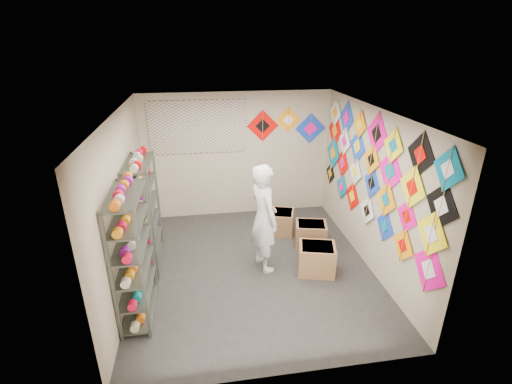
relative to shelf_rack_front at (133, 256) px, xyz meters
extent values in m
plane|color=#292623|center=(1.78, 0.85, -0.95)|extent=(4.50, 4.50, 0.00)
plane|color=tan|center=(1.78, 3.10, 0.40)|extent=(4.00, 0.00, 4.00)
plane|color=tan|center=(1.78, -1.40, 0.40)|extent=(4.00, 0.00, 4.00)
plane|color=tan|center=(-0.22, 0.85, 0.40)|extent=(0.00, 4.50, 4.50)
plane|color=tan|center=(3.78, 0.85, 0.40)|extent=(0.00, 4.50, 4.50)
plane|color=gray|center=(1.78, 0.85, 1.75)|extent=(4.50, 4.50, 0.00)
cube|color=#4C5147|center=(0.00, 0.00, 0.00)|extent=(0.40, 1.10, 1.90)
cube|color=#4C5147|center=(0.00, 1.30, 0.00)|extent=(0.40, 1.10, 1.90)
cylinder|color=red|center=(0.00, -0.48, 0.09)|extent=(0.12, 0.10, 0.12)
cylinder|color=orange|center=(0.00, -0.29, 0.09)|extent=(0.12, 0.10, 0.12)
cylinder|color=orange|center=(0.00, -0.10, 0.09)|extent=(0.12, 0.10, 0.12)
cylinder|color=beige|center=(0.00, 0.10, 0.09)|extent=(0.12, 0.10, 0.12)
cylinder|color=red|center=(0.00, 0.29, 0.09)|extent=(0.12, 0.10, 0.12)
cylinder|color=#8B1492|center=(0.00, 0.48, 0.09)|extent=(0.12, 0.10, 0.12)
cylinder|color=beige|center=(0.00, 0.82, 0.09)|extent=(0.12, 0.10, 0.12)
cylinder|color=#0F8284|center=(0.00, 1.01, 0.09)|extent=(0.12, 0.10, 0.12)
cylinder|color=red|center=(0.00, 1.20, 0.09)|extent=(0.12, 0.10, 0.12)
cylinder|color=orange|center=(0.00, 1.40, 0.09)|extent=(0.12, 0.10, 0.12)
cylinder|color=orange|center=(0.00, 1.59, 0.09)|extent=(0.12, 0.10, 0.12)
cylinder|color=beige|center=(0.00, 1.78, 0.09)|extent=(0.12, 0.10, 0.12)
cube|color=#F80790|center=(3.77, -0.97, 0.04)|extent=(0.03, 0.70, 0.70)
cube|color=#FF9408|center=(3.75, -0.37, 0.03)|extent=(0.02, 0.52, 0.52)
cube|color=#153EBD|center=(3.77, 0.21, 0.04)|extent=(0.02, 0.54, 0.54)
cube|color=silver|center=(3.75, 0.81, 0.02)|extent=(0.03, 0.52, 0.52)
cube|color=#DD0500|center=(3.77, 1.48, 0.00)|extent=(0.01, 0.59, 0.59)
cube|color=#016B94|center=(3.75, 1.99, -0.01)|extent=(0.03, 0.52, 0.52)
cube|color=black|center=(3.77, 2.71, 0.03)|extent=(0.01, 0.50, 0.50)
cube|color=yellow|center=(3.75, -0.91, 0.52)|extent=(0.02, 0.63, 0.63)
cube|color=#F80790|center=(3.77, -0.31, 0.46)|extent=(0.01, 0.51, 0.51)
cube|color=#FF9408|center=(3.75, 0.26, 0.48)|extent=(0.02, 0.58, 0.58)
cube|color=#153EBD|center=(3.77, 0.81, 0.53)|extent=(0.04, 0.56, 0.56)
cube|color=silver|center=(3.75, 1.43, 0.50)|extent=(0.02, 0.52, 0.52)
cube|color=#DD0500|center=(3.77, 2.10, 0.46)|extent=(0.02, 0.61, 0.61)
cube|color=#016B94|center=(3.75, 2.60, 0.51)|extent=(0.03, 0.70, 0.70)
cube|color=black|center=(3.77, -0.96, 0.92)|extent=(0.04, 0.63, 0.63)
cube|color=yellow|center=(3.75, -0.35, 0.92)|extent=(0.01, 0.62, 0.62)
cube|color=#F80790|center=(3.77, 0.29, 0.93)|extent=(0.04, 0.70, 0.69)
cube|color=#FF9408|center=(3.75, 0.88, 0.91)|extent=(0.04, 0.55, 0.55)
cube|color=#153EBD|center=(3.77, 1.50, 0.96)|extent=(0.04, 0.64, 0.64)
cube|color=silver|center=(3.75, 2.05, 0.91)|extent=(0.01, 0.55, 0.55)
cube|color=#DD0500|center=(3.77, 2.64, 0.98)|extent=(0.02, 0.70, 0.70)
cube|color=#016B94|center=(3.75, -0.96, 1.38)|extent=(0.03, 0.56, 0.56)
cube|color=black|center=(3.77, -0.38, 1.38)|extent=(0.01, 0.63, 0.63)
cube|color=yellow|center=(3.75, 0.28, 1.31)|extent=(0.03, 0.55, 0.55)
cube|color=#F80790|center=(3.77, 0.85, 1.35)|extent=(0.02, 0.71, 0.71)
cube|color=#FF9408|center=(3.75, 1.46, 1.37)|extent=(0.01, 0.50, 0.50)
cube|color=#153EBD|center=(3.77, 2.10, 1.36)|extent=(0.04, 0.67, 0.67)
cube|color=silver|center=(3.75, 2.65, 1.35)|extent=(0.03, 0.58, 0.58)
cube|color=#DD0500|center=(2.33, 3.09, 1.03)|extent=(0.68, 0.02, 0.68)
cube|color=#FF9408|center=(2.88, 3.09, 1.14)|extent=(0.53, 0.02, 0.53)
cube|color=#153EBD|center=(3.38, 3.09, 0.93)|extent=(0.68, 0.02, 0.68)
cube|color=#554BA3|center=(0.98, 3.08, 1.05)|extent=(2.00, 0.01, 1.10)
imported|color=silver|center=(1.97, 0.87, -0.01)|extent=(0.94, 0.84, 1.88)
cube|color=brown|center=(2.83, 0.58, -0.70)|extent=(0.71, 0.64, 0.50)
cube|color=brown|center=(2.98, 1.43, -0.72)|extent=(0.66, 0.59, 0.47)
cube|color=brown|center=(2.55, 2.03, -0.72)|extent=(0.61, 0.64, 0.46)
camera|label=1|loc=(0.97, -4.53, 2.77)|focal=26.00mm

